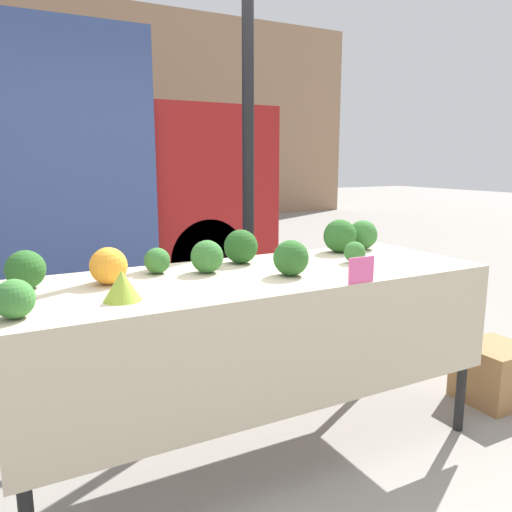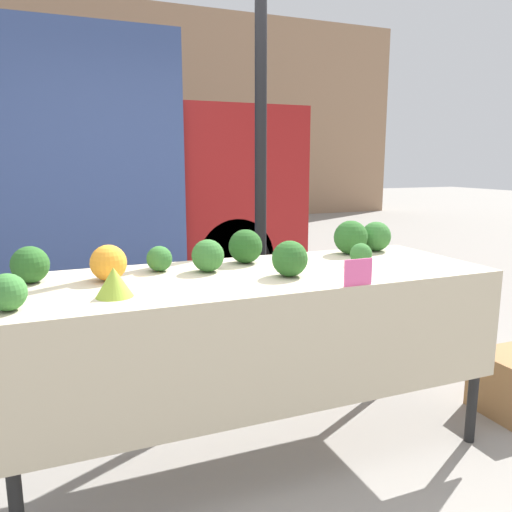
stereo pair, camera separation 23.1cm
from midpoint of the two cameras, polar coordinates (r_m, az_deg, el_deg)
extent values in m
plane|color=gray|center=(2.67, -2.65, -21.31)|extent=(40.00, 40.00, 0.00)
cube|color=#9E7A5B|center=(12.40, -24.19, 14.81)|extent=(16.00, 0.60, 4.97)
cylinder|color=black|center=(2.99, -3.11, 7.75)|extent=(0.07, 0.07, 2.52)
cube|color=maroon|center=(5.98, -8.57, 8.41)|extent=(1.39, 1.73, 1.62)
cylinder|color=black|center=(5.31, -7.04, -0.17)|extent=(0.83, 0.22, 0.83)
cylinder|color=black|center=(6.72, -11.64, 1.99)|extent=(0.83, 0.22, 0.83)
cube|color=beige|center=(2.33, -2.84, -2.33)|extent=(2.22, 0.79, 0.03)
cube|color=beige|center=(2.07, 1.91, -11.66)|extent=(2.22, 0.01, 0.50)
cylinder|color=black|center=(1.98, -28.51, -20.34)|extent=(0.05, 0.05, 0.88)
cylinder|color=black|center=(2.82, 20.51, -10.31)|extent=(0.05, 0.05, 0.88)
cylinder|color=black|center=(2.59, -28.45, -12.88)|extent=(0.05, 0.05, 0.88)
cylinder|color=black|center=(3.27, 11.65, -6.89)|extent=(0.05, 0.05, 0.88)
sphere|color=orange|center=(2.22, -19.40, -1.11)|extent=(0.16, 0.16, 0.16)
cone|color=#93B238|center=(1.95, -18.37, -3.26)|extent=(0.14, 0.14, 0.12)
sphere|color=#336B2D|center=(2.37, -14.00, -0.54)|extent=(0.12, 0.12, 0.12)
sphere|color=#336B2D|center=(2.57, 8.72, 0.40)|extent=(0.11, 0.11, 0.11)
sphere|color=#285B23|center=(2.85, 7.31, 2.27)|extent=(0.19, 0.19, 0.19)
sphere|color=#336B2D|center=(2.33, -8.45, -0.09)|extent=(0.15, 0.15, 0.15)
sphere|color=#336B2D|center=(2.98, 9.96, 2.40)|extent=(0.17, 0.17, 0.17)
sphere|color=#285B23|center=(2.28, -27.54, -1.41)|extent=(0.16, 0.16, 0.16)
sphere|color=#23511E|center=(2.53, -4.35, 1.07)|extent=(0.17, 0.17, 0.17)
sphere|color=#387533|center=(1.88, -29.15, -4.36)|extent=(0.13, 0.13, 0.13)
sphere|color=#285B23|center=(2.25, 1.10, -0.26)|extent=(0.16, 0.16, 0.16)
cube|color=#F45B9E|center=(2.14, 8.95, -1.63)|extent=(0.13, 0.01, 0.11)
cube|color=#9E7042|center=(3.34, 23.75, -12.16)|extent=(0.37, 0.36, 0.34)
camera|label=1|loc=(0.12, -92.86, -0.55)|focal=35.00mm
camera|label=2|loc=(0.12, 87.14, 0.55)|focal=35.00mm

